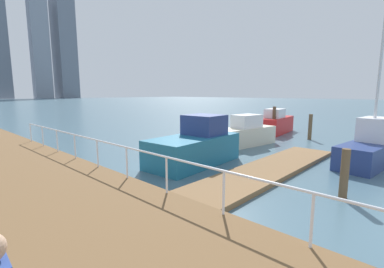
# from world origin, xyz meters

# --- Properties ---
(ground_plane) EXTENTS (300.00, 300.00, 0.00)m
(ground_plane) POSITION_xyz_m (0.00, 20.00, 0.00)
(ground_plane) COLOR #476675
(floating_dock) EXTENTS (10.52, 2.00, 0.18)m
(floating_dock) POSITION_xyz_m (1.76, 6.49, 0.09)
(floating_dock) COLOR olive
(floating_dock) RESTS_ON ground_plane
(boardwalk_railing) EXTENTS (0.06, 24.01, 1.08)m
(boardwalk_railing) POSITION_xyz_m (-3.15, 7.00, 1.26)
(boardwalk_railing) COLOR white
(boardwalk_railing) RESTS_ON boardwalk
(dock_piling_0) EXTENTS (0.25, 0.25, 1.77)m
(dock_piling_0) POSITION_xyz_m (11.08, 8.11, 0.89)
(dock_piling_0) COLOR brown
(dock_piling_0) RESTS_ON ground_plane
(dock_piling_1) EXTENTS (0.25, 0.25, 2.21)m
(dock_piling_1) POSITION_xyz_m (10.94, 10.74, 1.11)
(dock_piling_1) COLOR brown
(dock_piling_1) RESTS_ON ground_plane
(dock_piling_2) EXTENTS (0.25, 0.25, 1.55)m
(dock_piling_2) POSITION_xyz_m (1.01, 3.49, 0.78)
(dock_piling_2) COLOR brown
(dock_piling_2) RESTS_ON ground_plane
(moored_boat_1) EXTENTS (5.24, 2.13, 1.91)m
(moored_boat_1) POSITION_xyz_m (5.88, 10.30, 0.71)
(moored_boat_1) COLOR beige
(moored_boat_1) RESTS_ON ground_plane
(moored_boat_2) EXTENTS (4.72, 2.42, 2.20)m
(moored_boat_2) POSITION_xyz_m (0.92, 9.62, 0.82)
(moored_boat_2) COLOR #1E6B8C
(moored_boat_2) RESTS_ON ground_plane
(moored_boat_3) EXTENTS (5.22, 2.04, 9.18)m
(moored_boat_3) POSITION_xyz_m (6.41, 3.67, 0.80)
(moored_boat_3) COLOR navy
(moored_boat_3) RESTS_ON ground_plane
(moored_boat_4) EXTENTS (4.78, 2.09, 1.99)m
(moored_boat_4) POSITION_xyz_m (12.30, 11.20, 0.79)
(moored_boat_4) COLOR red
(moored_boat_4) RESTS_ON ground_plane
(skyline_tower_4) EXTENTS (9.29, 6.46, 54.60)m
(skyline_tower_4) POSITION_xyz_m (47.24, 170.44, 27.30)
(skyline_tower_4) COLOR gray
(skyline_tower_4) RESTS_ON ground_plane
(skyline_tower_5) EXTENTS (11.57, 11.71, 88.04)m
(skyline_tower_5) POSITION_xyz_m (61.65, 172.60, 44.02)
(skyline_tower_5) COLOR slate
(skyline_tower_5) RESTS_ON ground_plane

